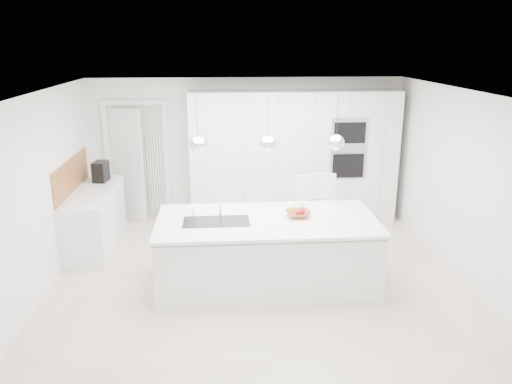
{
  "coord_description": "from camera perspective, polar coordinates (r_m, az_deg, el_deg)",
  "views": [
    {
      "loc": [
        -0.48,
        -6.27,
        3.1
      ],
      "look_at": [
        0.0,
        0.3,
        1.1
      ],
      "focal_mm": 35.0,
      "sensor_mm": 36.0,
      "label": 1
    }
  ],
  "objects": [
    {
      "name": "pendant_right",
      "position": [
        6.26,
        9.16,
        5.61
      ],
      "size": [
        0.2,
        0.2,
        0.2
      ],
      "primitive_type": "sphere",
      "color": "white",
      "rests_on": "ceiling"
    },
    {
      "name": "island_tap",
      "position": [
        6.51,
        -4.14,
        -1.54
      ],
      "size": [
        0.02,
        0.02,
        0.3
      ],
      "primitive_type": "cylinder",
      "color": "white",
      "rests_on": "island_worktop"
    },
    {
      "name": "oak_backsplash",
      "position": [
        8.05,
        -20.35,
        1.78
      ],
      "size": [
        0.02,
        1.8,
        0.5
      ],
      "primitive_type": "cube",
      "color": "#9F6130",
      "rests_on": "wall_left"
    },
    {
      "name": "island_sink",
      "position": [
        6.4,
        -4.53,
        -4.07
      ],
      "size": [
        0.84,
        0.44,
        0.18
      ],
      "primitive_type": null,
      "color": "#3F3F42",
      "rests_on": "island_worktop"
    },
    {
      "name": "island_base",
      "position": [
        6.57,
        1.26,
        -7.11
      ],
      "size": [
        2.8,
        1.2,
        0.86
      ],
      "primitive_type": "cube",
      "color": "white",
      "rests_on": "floor"
    },
    {
      "name": "pendant_mid",
      "position": [
        6.12,
        1.35,
        5.56
      ],
      "size": [
        0.2,
        0.2,
        0.2
      ],
      "primitive_type": "sphere",
      "color": "white",
      "rests_on": "ceiling"
    },
    {
      "name": "doorway_frame",
      "position": [
        9.11,
        -13.38,
        3.25
      ],
      "size": [
        1.11,
        0.08,
        2.13
      ],
      "primitive_type": null,
      "color": "white",
      "rests_on": "floor"
    },
    {
      "name": "radiator",
      "position": [
        9.09,
        -11.33,
        2.22
      ],
      "size": [
        0.32,
        0.04,
        1.4
      ],
      "primitive_type": null,
      "color": "white",
      "rests_on": "floor"
    },
    {
      "name": "bar_stool_right",
      "position": [
        7.54,
        7.78,
        -2.67
      ],
      "size": [
        0.4,
        0.55,
        1.19
      ],
      "primitive_type": null,
      "rotation": [
        0.0,
        0.0,
        -0.01
      ],
      "color": "white",
      "rests_on": "floor"
    },
    {
      "name": "wall_back",
      "position": [
        8.98,
        -1.04,
        4.99
      ],
      "size": [
        5.5,
        0.0,
        5.5
      ],
      "primitive_type": "plane",
      "rotation": [
        1.57,
        0.0,
        0.0
      ],
      "color": "white",
      "rests_on": "ground"
    },
    {
      "name": "left_base_cabinets",
      "position": [
        8.18,
        -17.9,
        -3.03
      ],
      "size": [
        0.6,
        1.8,
        0.86
      ],
      "primitive_type": "cube",
      "color": "white",
      "rests_on": "floor"
    },
    {
      "name": "ceiling",
      "position": [
        6.32,
        0.2,
        11.43
      ],
      "size": [
        5.5,
        5.5,
        0.0
      ],
      "primitive_type": "plane",
      "rotation": [
        3.14,
        0.0,
        0.0
      ],
      "color": "white",
      "rests_on": "wall_back"
    },
    {
      "name": "espresso_machine",
      "position": [
        8.51,
        -17.32,
        2.26
      ],
      "size": [
        0.24,
        0.33,
        0.33
      ],
      "primitive_type": "cube",
      "rotation": [
        0.0,
        0.0,
        -0.13
      ],
      "color": "black",
      "rests_on": "left_worktop"
    },
    {
      "name": "apple_a",
      "position": [
        6.53,
        5.25,
        -2.21
      ],
      "size": [
        0.08,
        0.08,
        0.08
      ],
      "primitive_type": "sphere",
      "color": "#A91317",
      "rests_on": "fruit_bowl"
    },
    {
      "name": "pendant_left",
      "position": [
        6.1,
        -6.66,
        5.41
      ],
      "size": [
        0.2,
        0.2,
        0.2
      ],
      "primitive_type": "sphere",
      "color": "white",
      "rests_on": "ceiling"
    },
    {
      "name": "wall_left",
      "position": [
        6.92,
        -23.14,
        -0.02
      ],
      "size": [
        0.0,
        5.0,
        5.0
      ],
      "primitive_type": "plane",
      "rotation": [
        1.57,
        0.0,
        1.57
      ],
      "color": "white",
      "rests_on": "ground"
    },
    {
      "name": "apple_extra_3",
      "position": [
        6.49,
        4.96,
        -2.36
      ],
      "size": [
        0.08,
        0.08,
        0.08
      ],
      "primitive_type": "sphere",
      "color": "#A91317",
      "rests_on": "fruit_bowl"
    },
    {
      "name": "floor",
      "position": [
        7.02,
        0.18,
        -9.35
      ],
      "size": [
        5.5,
        5.5,
        0.0
      ],
      "primitive_type": "plane",
      "color": "beige",
      "rests_on": "ground"
    },
    {
      "name": "tall_cabinets",
      "position": [
        8.79,
        4.3,
        4.02
      ],
      "size": [
        3.6,
        0.6,
        2.3
      ],
      "primitive_type": "cube",
      "color": "white",
      "rests_on": "floor"
    },
    {
      "name": "apple_b",
      "position": [
        6.52,
        5.23,
        -2.26
      ],
      "size": [
        0.08,
        0.08,
        0.08
      ],
      "primitive_type": "sphere",
      "color": "#A91317",
      "rests_on": "fruit_bowl"
    },
    {
      "name": "hallway_door",
      "position": [
        9.11,
        -14.98,
        3.0
      ],
      "size": [
        0.76,
        0.38,
        2.0
      ],
      "primitive_type": "cube",
      "rotation": [
        0.0,
        0.0,
        -0.44
      ],
      "color": "white",
      "rests_on": "floor"
    },
    {
      "name": "banana_bunch",
      "position": [
        6.5,
        4.73,
        -1.82
      ],
      "size": [
        0.25,
        0.18,
        0.23
      ],
      "primitive_type": "torus",
      "rotation": [
        1.22,
        0.0,
        0.35
      ],
      "color": "yellow",
      "rests_on": "fruit_bowl"
    },
    {
      "name": "island_worktop",
      "position": [
        6.45,
        1.25,
        -3.27
      ],
      "size": [
        2.84,
        1.4,
        0.04
      ],
      "primitive_type": "cube",
      "color": "white",
      "rests_on": "island_base"
    },
    {
      "name": "apple_c",
      "position": [
        6.49,
        4.84,
        -2.39
      ],
      "size": [
        0.07,
        0.07,
        0.07
      ],
      "primitive_type": "sphere",
      "color": "#A91317",
      "rests_on": "fruit_bowl"
    },
    {
      "name": "left_worktop",
      "position": [
        8.04,
        -18.18,
        -0.01
      ],
      "size": [
        0.62,
        1.82,
        0.04
      ],
      "primitive_type": "cube",
      "color": "white",
      "rests_on": "left_base_cabinets"
    },
    {
      "name": "oven_stack",
      "position": [
        8.63,
        10.58,
        4.9
      ],
      "size": [
        0.62,
        0.04,
        1.05
      ],
      "primitive_type": null,
      "color": "#A5A5A8",
      "rests_on": "tall_cabinets"
    },
    {
      "name": "fruit_bowl",
      "position": [
        6.53,
        4.84,
        -2.5
      ],
      "size": [
        0.36,
        0.36,
        0.08
      ],
      "primitive_type": "imported",
      "rotation": [
        0.0,
        0.0,
        0.12
      ],
      "color": "#9F6130",
      "rests_on": "island_worktop"
    },
    {
      "name": "bar_stool_left",
      "position": [
        7.43,
        6.0,
        -2.87
      ],
      "size": [
        0.57,
        0.66,
        1.2
      ],
      "primitive_type": null,
      "rotation": [
        0.0,
        0.0,
        0.37
      ],
      "color": "white",
      "rests_on": "floor"
    }
  ]
}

